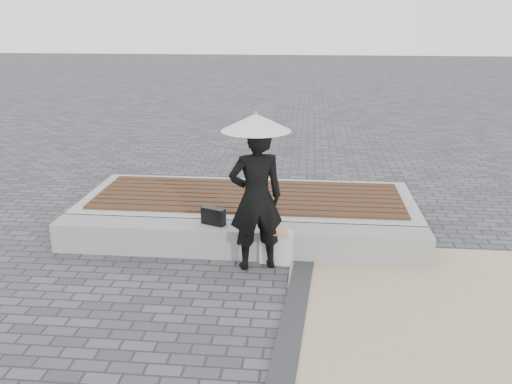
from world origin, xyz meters
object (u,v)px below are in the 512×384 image
(seating_ledge, at_px, (238,240))
(handbag, at_px, (213,216))
(canvas_tote, at_px, (277,247))
(parasol, at_px, (256,122))
(woman, at_px, (256,198))

(seating_ledge, bearing_deg, handbag, 175.31)
(seating_ledge, xyz_separation_m, handbag, (-0.34, 0.03, 0.31))
(canvas_tote, bearing_deg, handbag, 173.04)
(parasol, distance_m, canvas_tote, 1.66)
(seating_ledge, relative_size, canvas_tote, 11.45)
(handbag, bearing_deg, parasol, -10.41)
(seating_ledge, height_order, parasol, parasol)
(handbag, height_order, canvas_tote, handbag)
(seating_ledge, bearing_deg, canvas_tote, -23.07)
(seating_ledge, height_order, woman, woman)
(parasol, bearing_deg, canvas_tote, 30.13)
(seating_ledge, height_order, canvas_tote, canvas_tote)
(seating_ledge, relative_size, woman, 2.71)
(parasol, distance_m, handbag, 1.53)
(parasol, xyz_separation_m, canvas_tote, (0.25, 0.15, -1.64))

